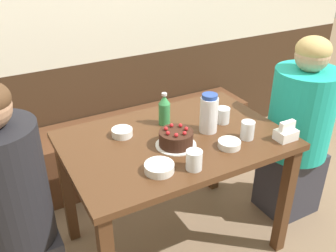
{
  "coord_description": "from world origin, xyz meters",
  "views": [
    {
      "loc": [
        -0.85,
        -1.48,
        1.75
      ],
      "look_at": [
        -0.01,
        0.05,
        0.8
      ],
      "focal_mm": 40.0,
      "sensor_mm": 36.0,
      "label": 1
    }
  ],
  "objects_px": {
    "bench_seat": "(121,148)",
    "glass_water_tall": "(223,115)",
    "water_pitcher": "(209,113)",
    "bowl_side_dish": "(159,168)",
    "glass_tumbler_short": "(194,160)",
    "person_pale_blue_shirt": "(298,131)",
    "soju_bottle": "(164,110)",
    "birthday_cake": "(176,139)",
    "bowl_soup_white": "(229,144)",
    "bowl_rice_small": "(122,132)",
    "napkin_holder": "(286,133)",
    "glass_shot_small": "(248,130)",
    "person_teal_shirt": "(14,213)"
  },
  "relations": [
    {
      "from": "bench_seat",
      "to": "glass_shot_small",
      "type": "xyz_separation_m",
      "value": [
        0.33,
        -1.02,
        0.57
      ]
    },
    {
      "from": "person_teal_shirt",
      "to": "napkin_holder",
      "type": "bearing_deg",
      "value": -11.77
    },
    {
      "from": "bowl_soup_white",
      "to": "bowl_rice_small",
      "type": "relative_size",
      "value": 1.03
    },
    {
      "from": "birthday_cake",
      "to": "soju_bottle",
      "type": "bearing_deg",
      "value": 75.79
    },
    {
      "from": "soju_bottle",
      "to": "bowl_side_dish",
      "type": "distance_m",
      "value": 0.47
    },
    {
      "from": "bench_seat",
      "to": "bowl_soup_white",
      "type": "xyz_separation_m",
      "value": [
        0.2,
        -1.04,
        0.54
      ]
    },
    {
      "from": "bowl_rice_small",
      "to": "person_teal_shirt",
      "type": "height_order",
      "value": "person_teal_shirt"
    },
    {
      "from": "napkin_holder",
      "to": "glass_shot_small",
      "type": "distance_m",
      "value": 0.2
    },
    {
      "from": "bowl_soup_white",
      "to": "person_pale_blue_shirt",
      "type": "distance_m",
      "value": 0.68
    },
    {
      "from": "soju_bottle",
      "to": "person_pale_blue_shirt",
      "type": "xyz_separation_m",
      "value": [
        0.81,
        -0.25,
        -0.24
      ]
    },
    {
      "from": "person_teal_shirt",
      "to": "glass_shot_small",
      "type": "bearing_deg",
      "value": -8.46
    },
    {
      "from": "bowl_soup_white",
      "to": "glass_tumbler_short",
      "type": "relative_size",
      "value": 1.23
    },
    {
      "from": "glass_tumbler_short",
      "to": "person_teal_shirt",
      "type": "relative_size",
      "value": 0.08
    },
    {
      "from": "water_pitcher",
      "to": "glass_tumbler_short",
      "type": "distance_m",
      "value": 0.38
    },
    {
      "from": "birthday_cake",
      "to": "bowl_rice_small",
      "type": "distance_m",
      "value": 0.3
    },
    {
      "from": "napkin_holder",
      "to": "soju_bottle",
      "type": "bearing_deg",
      "value": 136.18
    },
    {
      "from": "bench_seat",
      "to": "glass_water_tall",
      "type": "relative_size",
      "value": 23.84
    },
    {
      "from": "napkin_holder",
      "to": "bowl_side_dish",
      "type": "relative_size",
      "value": 0.8
    },
    {
      "from": "water_pitcher",
      "to": "soju_bottle",
      "type": "bearing_deg",
      "value": 132.68
    },
    {
      "from": "napkin_holder",
      "to": "bowl_soup_white",
      "type": "relative_size",
      "value": 0.96
    },
    {
      "from": "water_pitcher",
      "to": "soju_bottle",
      "type": "xyz_separation_m",
      "value": [
        -0.17,
        0.18,
        -0.02
      ]
    },
    {
      "from": "bench_seat",
      "to": "soju_bottle",
      "type": "xyz_separation_m",
      "value": [
        0.03,
        -0.67,
        0.61
      ]
    },
    {
      "from": "glass_shot_small",
      "to": "person_pale_blue_shirt",
      "type": "xyz_separation_m",
      "value": [
        0.51,
        0.1,
        -0.2
      ]
    },
    {
      "from": "birthday_cake",
      "to": "bench_seat",
      "type": "bearing_deg",
      "value": 87.86
    },
    {
      "from": "water_pitcher",
      "to": "soju_bottle",
      "type": "height_order",
      "value": "water_pitcher"
    },
    {
      "from": "water_pitcher",
      "to": "person_teal_shirt",
      "type": "bearing_deg",
      "value": 179.52
    },
    {
      "from": "person_teal_shirt",
      "to": "soju_bottle",
      "type": "bearing_deg",
      "value": 11.49
    },
    {
      "from": "bench_seat",
      "to": "birthday_cake",
      "type": "xyz_separation_m",
      "value": [
        -0.03,
        -0.9,
        0.56
      ]
    },
    {
      "from": "bench_seat",
      "to": "glass_tumbler_short",
      "type": "bearing_deg",
      "value": -93.19
    },
    {
      "from": "person_pale_blue_shirt",
      "to": "soju_bottle",
      "type": "bearing_deg",
      "value": -16.89
    },
    {
      "from": "water_pitcher",
      "to": "napkin_holder",
      "type": "bearing_deg",
      "value": -41.66
    },
    {
      "from": "bowl_soup_white",
      "to": "napkin_holder",
      "type": "bearing_deg",
      "value": -14.42
    },
    {
      "from": "napkin_holder",
      "to": "water_pitcher",
      "type": "bearing_deg",
      "value": 138.34
    },
    {
      "from": "bench_seat",
      "to": "glass_shot_small",
      "type": "bearing_deg",
      "value": -72.0
    },
    {
      "from": "soju_bottle",
      "to": "person_pale_blue_shirt",
      "type": "height_order",
      "value": "person_pale_blue_shirt"
    },
    {
      "from": "bowl_soup_white",
      "to": "bowl_side_dish",
      "type": "xyz_separation_m",
      "value": [
        -0.41,
        -0.02,
        0.0
      ]
    },
    {
      "from": "glass_shot_small",
      "to": "person_pale_blue_shirt",
      "type": "bearing_deg",
      "value": 11.39
    },
    {
      "from": "glass_shot_small",
      "to": "napkin_holder",
      "type": "bearing_deg",
      "value": -31.75
    },
    {
      "from": "bowl_side_dish",
      "to": "glass_shot_small",
      "type": "relative_size",
      "value": 1.42
    },
    {
      "from": "bowl_side_dish",
      "to": "glass_tumbler_short",
      "type": "height_order",
      "value": "glass_tumbler_short"
    },
    {
      "from": "bowl_side_dish",
      "to": "person_pale_blue_shirt",
      "type": "distance_m",
      "value": 1.08
    },
    {
      "from": "bench_seat",
      "to": "person_pale_blue_shirt",
      "type": "relative_size",
      "value": 1.76
    },
    {
      "from": "person_pale_blue_shirt",
      "to": "bowl_soup_white",
      "type": "bearing_deg",
      "value": 11.36
    },
    {
      "from": "bench_seat",
      "to": "person_teal_shirt",
      "type": "height_order",
      "value": "person_teal_shirt"
    },
    {
      "from": "glass_tumbler_short",
      "to": "bowl_side_dish",
      "type": "bearing_deg",
      "value": 159.04
    },
    {
      "from": "water_pitcher",
      "to": "bowl_side_dish",
      "type": "distance_m",
      "value": 0.47
    },
    {
      "from": "bench_seat",
      "to": "birthday_cake",
      "type": "bearing_deg",
      "value": -92.14
    },
    {
      "from": "birthday_cake",
      "to": "bowl_rice_small",
      "type": "height_order",
      "value": "birthday_cake"
    },
    {
      "from": "napkin_holder",
      "to": "person_teal_shirt",
      "type": "distance_m",
      "value": 1.38
    },
    {
      "from": "glass_water_tall",
      "to": "bowl_soup_white",
      "type": "bearing_deg",
      "value": -118.61
    }
  ]
}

